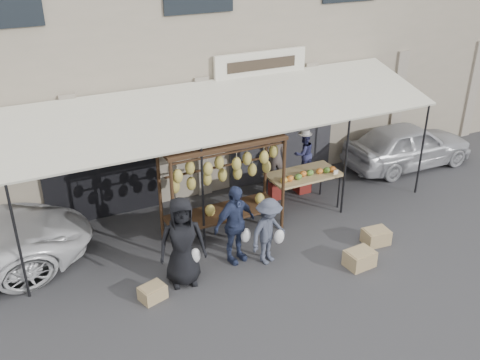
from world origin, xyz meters
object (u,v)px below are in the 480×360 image
object	(u,v)px
customer_left	(182,242)
customer_right	(268,231)
vendor_right	(304,154)
crate_far	(153,293)
vendor_left	(276,157)
produce_table	(305,175)
sedan	(408,145)
banana_rack	(223,171)
customer_mid	(235,224)
crate_near_b	(376,237)
crate_near_a	(360,259)

from	to	relation	value
customer_left	customer_right	distance (m)	1.77
customer_left	vendor_right	bearing A→B (deg)	39.87
customer_right	crate_far	size ratio (longest dim) A/B	3.13
vendor_left	customer_right	distance (m)	2.77
produce_table	customer_left	bearing A→B (deg)	-158.44
vendor_left	sedan	distance (m)	4.28
produce_table	vendor_left	size ratio (longest dim) A/B	1.30
banana_rack	sedan	world-z (taller)	banana_rack
customer_mid	sedan	distance (m)	6.62
crate_near_b	sedan	distance (m)	4.38
vendor_right	customer_right	size ratio (longest dim) A/B	0.78
customer_left	crate_near_b	distance (m)	4.25
vendor_left	customer_right	bearing A→B (deg)	74.43
banana_rack	crate_near_a	size ratio (longest dim) A/B	4.67
vendor_left	crate_near_b	world-z (taller)	vendor_left
customer_mid	sedan	bearing A→B (deg)	4.66
produce_table	banana_rack	bearing A→B (deg)	-173.32
customer_left	customer_right	size ratio (longest dim) A/B	1.26
produce_table	vendor_right	size ratio (longest dim) A/B	1.53
customer_left	crate_near_a	size ratio (longest dim) A/B	3.21
banana_rack	vendor_right	bearing A→B (deg)	21.15
crate_far	crate_near_a	bearing A→B (deg)	-11.84
produce_table	vendor_right	distance (m)	0.91
vendor_left	customer_mid	distance (m)	2.85
customer_right	crate_near_a	xyz separation A→B (m)	(1.56, -0.95, -0.54)
produce_table	customer_mid	size ratio (longest dim) A/B	1.02
crate_near_b	vendor_left	bearing A→B (deg)	108.39
crate_near_a	sedan	bearing A→B (deg)	38.37
customer_left	crate_near_a	distance (m)	3.56
customer_left	crate_far	size ratio (longest dim) A/B	3.96
produce_table	crate_near_b	world-z (taller)	produce_table
customer_mid	customer_right	world-z (taller)	customer_mid
customer_mid	customer_right	size ratio (longest dim) A/B	1.18
customer_left	produce_table	bearing A→B (deg)	33.00
banana_rack	crate_near_a	world-z (taller)	banana_rack
customer_right	produce_table	bearing A→B (deg)	20.48
customer_mid	crate_near_a	world-z (taller)	customer_mid
produce_table	sedan	distance (m)	3.99
banana_rack	vendor_right	xyz separation A→B (m)	(2.66, 1.03, -0.53)
banana_rack	customer_left	bearing A→B (deg)	-140.02
customer_right	crate_near_a	size ratio (longest dim) A/B	2.54
sedan	vendor_left	bearing A→B (deg)	92.62
customer_mid	crate_near_b	xyz separation A→B (m)	(2.97, -0.78, -0.67)
customer_right	customer_mid	bearing A→B (deg)	129.21
banana_rack	produce_table	xyz separation A→B (m)	(2.20, 0.26, -0.69)
banana_rack	sedan	size ratio (longest dim) A/B	0.70
vendor_left	customer_right	xyz separation A→B (m)	(-1.48, -2.31, -0.40)
produce_table	vendor_left	bearing A→B (deg)	114.67
produce_table	customer_right	distance (m)	2.40
vendor_right	customer_mid	bearing A→B (deg)	32.72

